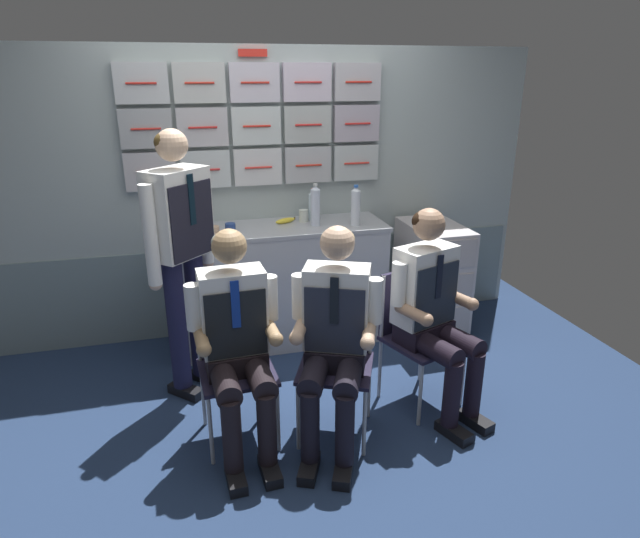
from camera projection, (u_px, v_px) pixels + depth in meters
ground at (314, 421)px, 3.30m from camera, size 4.80×4.80×0.04m
galley_bulkhead at (267, 192)px, 4.16m from camera, size 4.20×0.14×2.15m
galley_counter at (280, 284)px, 4.13m from camera, size 1.57×0.53×0.91m
service_trolley at (432, 274)px, 4.30m from camera, size 0.40×0.65×0.86m
folding_chair_left at (233, 350)px, 3.04m from camera, size 0.42×0.42×0.83m
crew_member_left at (237, 337)px, 2.84m from camera, size 0.49×0.60×1.23m
folding_chair_center at (338, 346)px, 3.09m from camera, size 0.53×0.53×0.83m
crew_member_center at (334, 332)px, 2.89m from camera, size 0.55×0.67×1.23m
folding_chair_right at (413, 323)px, 3.37m from camera, size 0.51×0.51×0.83m
crew_member_right at (434, 305)px, 3.19m from camera, size 0.53×0.67×1.25m
crew_member_standing at (181, 244)px, 3.29m from camera, size 0.42×0.42×1.67m
water_bottle_tall at (356, 206)px, 3.96m from camera, size 0.07×0.07×0.30m
water_bottle_blue_cap at (315, 206)px, 3.95m from camera, size 0.07×0.07×0.31m
water_bottle_short at (314, 205)px, 4.11m from camera, size 0.08×0.08×0.24m
coffee_cup_spare at (304, 215)px, 4.09m from camera, size 0.07×0.07×0.09m
paper_cup_tan at (215, 230)px, 3.76m from camera, size 0.06×0.06×0.06m
coffee_cup_white at (230, 228)px, 3.82m from camera, size 0.07×0.07×0.06m
snack_banana at (285, 221)px, 4.05m from camera, size 0.17×0.10×0.04m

